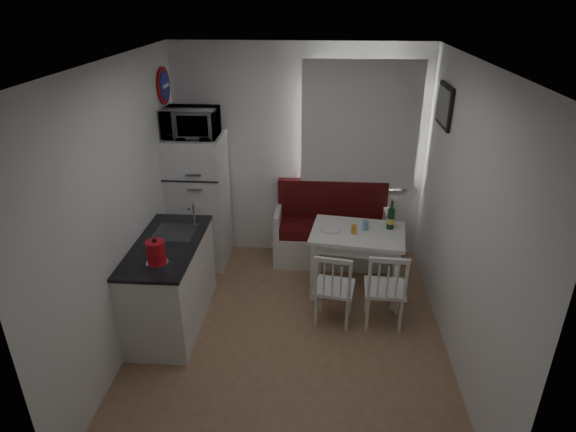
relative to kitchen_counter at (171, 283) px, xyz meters
The scene contains 22 objects.
floor 1.29m from the kitchen_counter, ahead, with size 3.00×3.50×0.02m, color #8F6A4C.
ceiling 2.46m from the kitchen_counter, ahead, with size 3.00×3.50×0.02m, color white.
wall_back 2.17m from the kitchen_counter, 53.04° to the left, with size 3.00×0.02×2.60m, color white.
wall_front 2.41m from the kitchen_counter, 57.81° to the right, with size 3.00×0.02×2.60m, color white.
wall_left 0.91m from the kitchen_counter, 152.61° to the right, with size 0.02×3.50×2.60m, color white.
wall_right 2.83m from the kitchen_counter, ahead, with size 0.02×3.50×2.60m, color white.
window 2.72m from the kitchen_counter, 39.47° to the left, with size 1.22×0.06×1.47m, color white.
curtain 2.71m from the kitchen_counter, 38.19° to the left, with size 1.35×0.02×1.50m, color white.
kitchen_counter is the anchor object (origin of this frame).
wall_sign 2.15m from the kitchen_counter, 101.80° to the left, with size 0.40×0.40×0.03m, color navy.
picture_frame 3.25m from the kitchen_counter, 19.45° to the left, with size 0.04×0.52×0.42m, color black.
bench 2.12m from the kitchen_counter, 39.98° to the left, with size 1.40×0.54×1.00m.
dining_table 2.01m from the kitchen_counter, 20.07° to the left, with size 1.08×0.82×0.74m.
chair_left 1.63m from the kitchen_counter, ahead, with size 0.44×0.43×0.44m.
chair_right 2.13m from the kitchen_counter, ahead, with size 0.42×0.40×0.46m.
fridge 1.29m from the kitchen_counter, 89.10° to the left, with size 0.64×0.64×1.61m, color white.
microwave 1.78m from the kitchen_counter, 89.06° to the left, with size 0.58×0.39×0.32m, color white.
kettle 0.70m from the kitchen_counter, 82.99° to the right, with size 0.19×0.19×0.26m, color red.
wine_bottle 2.41m from the kitchen_counter, 19.44° to the left, with size 0.08×0.08×0.32m, color #133B1B, non-canonical shape.
drinking_glass_orange 1.97m from the kitchen_counter, 19.19° to the left, with size 0.06×0.06×0.10m, color orange.
drinking_glass_blue 2.12m from the kitchen_counter, 20.60° to the left, with size 0.06×0.06×0.10m, color #72A6C3.
plate 1.76m from the kitchen_counter, 24.10° to the left, with size 0.23×0.23×0.02m, color white.
Camera 1 is at (0.25, -3.81, 3.09)m, focal length 30.00 mm.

